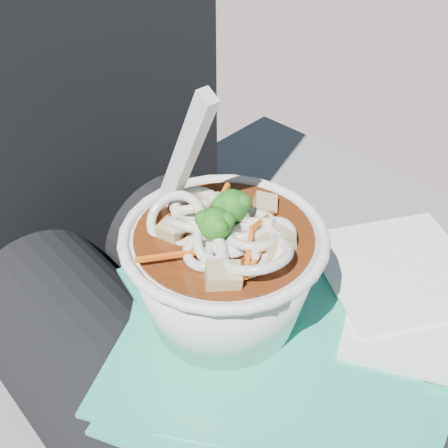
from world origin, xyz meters
TOP-DOWN VIEW (x-y plane):
  - lap at (0.00, 0.00)m, footprint 0.32×0.48m
  - person_body at (-0.00, 0.09)m, footprint 0.34×0.94m
  - plastic_bag at (0.01, -0.03)m, footprint 0.31×0.34m
  - napkins at (0.14, -0.08)m, footprint 0.20×0.24m
  - udon_bowl at (-0.00, 0.01)m, footprint 0.20×0.20m

SIDE VIEW (x-z plane):
  - lap at x=0.00m, z-range 0.47..0.63m
  - person_body at x=0.00m, z-range 0.06..1.08m
  - plastic_bag at x=0.01m, z-range 0.63..0.64m
  - napkins at x=0.14m, z-range 0.64..0.65m
  - udon_bowl at x=0.00m, z-range 0.60..0.80m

